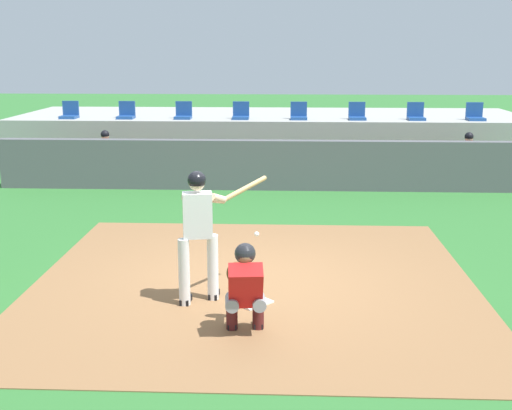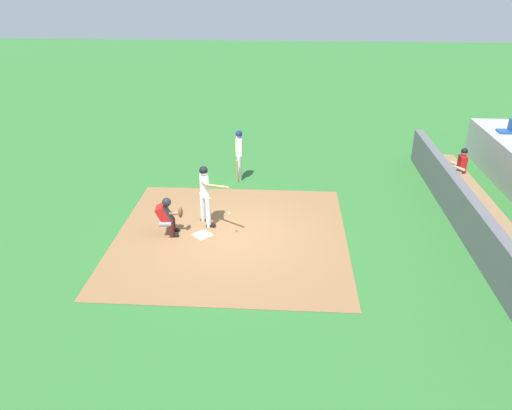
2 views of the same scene
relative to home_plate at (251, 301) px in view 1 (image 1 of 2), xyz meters
The scene contains 18 objects.
ground_plane 0.80m from the home_plate, 90.00° to the left, with size 80.00×80.00×0.00m, color #2D6B2D.
dirt_infield 0.80m from the home_plate, 90.00° to the left, with size 6.40×6.40×0.01m, color olive.
home_plate is the anchor object (origin of this frame).
batter_at_plate 1.22m from the home_plate, behind, with size 1.14×1.01×1.80m.
catcher_crouched 1.11m from the home_plate, 91.63° to the right, with size 0.52×2.10×1.13m.
dugout_wall 7.32m from the home_plate, 90.00° to the left, with size 13.00×0.30×1.20m, color #59595E.
dugout_bench 8.30m from the home_plate, 90.00° to the left, with size 11.80×0.44×0.45m, color olive.
dugout_player_0 9.17m from the home_plate, 117.13° to the left, with size 0.49×0.70×1.30m.
dugout_player_1 9.60m from the home_plate, 58.28° to the left, with size 0.49×0.70×1.30m.
stands_platform 11.72m from the home_plate, 90.00° to the left, with size 15.00×4.40×1.40m, color #9E9E99.
stadium_seat_0 11.76m from the home_plate, 119.19° to the left, with size 0.46×0.46×0.48m.
stadium_seat_1 11.06m from the home_plate, 111.76° to the left, with size 0.46×0.46×0.48m.
stadium_seat_2 10.58m from the home_plate, 103.47° to the left, with size 0.46×0.46×0.48m.
stadium_seat_3 10.32m from the home_plate, 94.56° to the left, with size 0.46×0.46×0.48m.
stadium_seat_4 10.32m from the home_plate, 85.44° to the left, with size 0.46×0.46×0.48m.
stadium_seat_5 10.58m from the home_plate, 76.53° to the left, with size 0.46×0.46×0.48m.
stadium_seat_6 11.06m from the home_plate, 68.24° to the left, with size 0.46×0.46×0.48m.
stadium_seat_7 11.76m from the home_plate, 60.81° to the left, with size 0.46×0.46×0.48m.
Camera 1 is at (0.43, -9.06, 3.35)m, focal length 45.99 mm.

